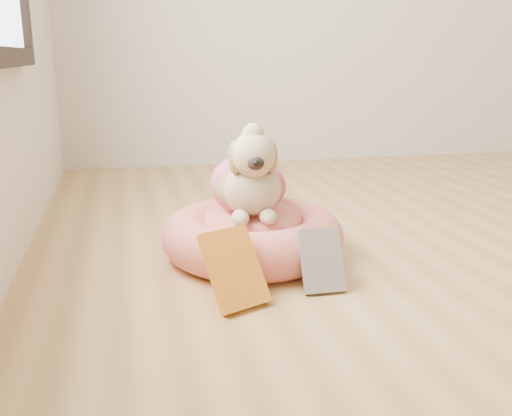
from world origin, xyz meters
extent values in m
cylinder|color=#D66253|center=(-1.22, 0.50, 0.05)|extent=(0.45, 0.45, 0.09)
torus|color=#D66253|center=(-1.22, 0.50, 0.08)|extent=(0.62, 0.62, 0.16)
cylinder|color=#D66253|center=(-1.22, 0.50, 0.12)|extent=(0.33, 0.33, 0.08)
cube|color=yellow|center=(-1.36, 0.13, 0.10)|extent=(0.20, 0.20, 0.21)
cube|color=white|center=(-1.09, 0.18, 0.09)|extent=(0.13, 0.12, 0.18)
camera|label=1|loc=(-1.64, -1.32, 0.68)|focal=40.00mm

